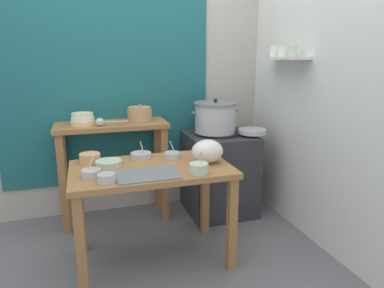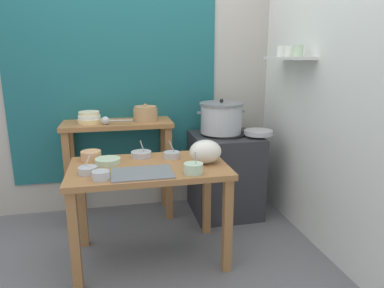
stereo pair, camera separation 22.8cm
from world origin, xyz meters
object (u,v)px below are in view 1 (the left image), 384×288
prep_bowl_2 (107,178)px  ladle (101,122)px  steamer_pot (215,117)px  plastic_bag (207,151)px  wide_pan (252,131)px  serving_tray (148,174)px  clay_pot (140,114)px  prep_bowl_5 (205,149)px  back_shelf_table (113,148)px  prep_bowl_4 (199,168)px  prep_table (152,182)px  prep_bowl_0 (109,163)px  prep_bowl_6 (172,155)px  bowl_stack_enamel (83,119)px  prep_bowl_3 (141,155)px  prep_bowl_1 (91,173)px  prep_bowl_7 (90,158)px  stove_block (219,173)px

prep_bowl_2 → ladle: bearing=88.1°
steamer_pot → plastic_bag: 0.77m
prep_bowl_2 → wide_pan: bearing=28.7°
serving_tray → plastic_bag: 0.49m
clay_pot → ladle: size_ratio=0.81×
plastic_bag → prep_bowl_5: size_ratio=2.28×
back_shelf_table → wide_pan: bearing=-11.8°
wide_pan → prep_bowl_4: size_ratio=1.55×
prep_table → prep_bowl_0: (-0.28, 0.10, 0.13)m
plastic_bag → prep_bowl_2: bearing=-164.6°
prep_bowl_5 → prep_bowl_6: bearing=-164.8°
plastic_bag → prep_bowl_4: (-0.13, -0.21, -0.05)m
prep_bowl_2 → prep_bowl_6: size_ratio=0.77×
clay_pot → bowl_stack_enamel: (-0.49, -0.02, -0.02)m
prep_table → clay_pot: bearing=86.1°
prep_bowl_3 → steamer_pot: bearing=29.5°
prep_bowl_2 → prep_bowl_5: bearing=29.9°
steamer_pot → prep_bowl_2: (-1.05, -0.89, -0.17)m
prep_bowl_1 → prep_bowl_4: (0.68, -0.14, 0.01)m
plastic_bag → prep_bowl_2: plastic_bag is taller
prep_bowl_3 → prep_bowl_4: (0.30, -0.46, 0.01)m
plastic_bag → prep_bowl_7: 0.85m
prep_table → prep_bowl_2: bearing=-144.2°
stove_block → wide_pan: bearing=-25.6°
wide_pan → prep_bowl_7: wide_pan is taller
steamer_pot → prep_bowl_0: (-1.01, -0.56, -0.18)m
bowl_stack_enamel → wide_pan: bowl_stack_enamel is taller
prep_bowl_0 → prep_bowl_2: bearing=-96.5°
prep_bowl_0 → prep_bowl_5: bearing=9.8°
prep_bowl_1 → wide_pan: bearing=22.8°
steamer_pot → prep_bowl_7: (-1.13, -0.43, -0.16)m
back_shelf_table → plastic_bag: 1.01m
back_shelf_table → clay_pot: 0.38m
back_shelf_table → prep_bowl_2: bearing=-96.8°
bowl_stack_enamel → plastic_bag: bearing=-43.0°
plastic_bag → prep_bowl_3: size_ratio=1.50×
wide_pan → prep_bowl_0: 1.38m
stove_block → ladle: size_ratio=2.94×
ladle → prep_bowl_0: bearing=-89.3°
back_shelf_table → serving_tray: back_shelf_table is taller
stove_block → prep_table: bearing=-140.4°
bowl_stack_enamel → prep_bowl_6: bowl_stack_enamel is taller
back_shelf_table → prep_bowl_3: size_ratio=6.22×
prep_bowl_0 → back_shelf_table: bearing=83.0°
serving_tray → prep_bowl_3: prep_bowl_3 is taller
steamer_pot → bowl_stack_enamel: steamer_pot is taller
prep_bowl_2 → clay_pot: bearing=69.6°
prep_table → plastic_bag: plastic_bag is taller
prep_table → wide_pan: 1.17m
steamer_pot → wide_pan: steamer_pot is taller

